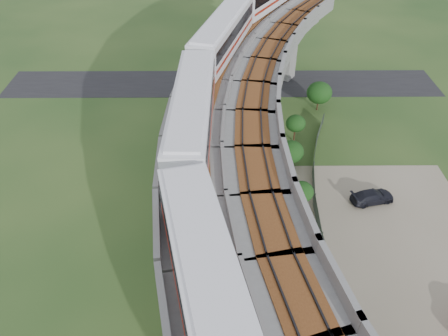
{
  "coord_description": "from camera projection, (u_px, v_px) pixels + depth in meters",
  "views": [
    {
      "loc": [
        -0.09,
        -25.61,
        28.64
      ],
      "look_at": [
        0.1,
        1.22,
        7.5
      ],
      "focal_mm": 35.0,
      "sensor_mm": 36.0,
      "label": 1
    }
  ],
  "objects": [
    {
      "name": "viaduct",
      "position": [
        275.0,
        162.0,
        32.26
      ],
      "size": [
        19.58,
        73.98,
        11.4
      ],
      "color": "#99968E",
      "rests_on": "ground"
    },
    {
      "name": "dirt_lot",
      "position": [
        391.0,
        262.0,
        36.34
      ],
      "size": [
        18.0,
        26.0,
        0.04
      ],
      "primitive_type": "cube",
      "color": "gray",
      "rests_on": "ground"
    },
    {
      "name": "ground",
      "position": [
        223.0,
        245.0,
        37.84
      ],
      "size": [
        160.0,
        160.0,
        0.0
      ],
      "primitive_type": "plane",
      "color": "#24461C",
      "rests_on": "ground"
    },
    {
      "name": "metro_train",
      "position": [
        233.0,
        72.0,
        36.63
      ],
      "size": [
        14.89,
        60.73,
        3.64
      ],
      "color": "white",
      "rests_on": "ground"
    },
    {
      "name": "car_white",
      "position": [
        354.0,
        328.0,
        30.82
      ],
      "size": [
        2.87,
        4.05,
        1.28
      ],
      "primitive_type": "imported",
      "rotation": [
        0.0,
        0.0,
        0.4
      ],
      "color": "silver",
      "rests_on": "dirt_lot"
    },
    {
      "name": "asphalt_road",
      "position": [
        222.0,
        83.0,
        61.4
      ],
      "size": [
        60.0,
        8.0,
        0.03
      ],
      "primitive_type": "cube",
      "color": "#232326",
      "rests_on": "ground"
    },
    {
      "name": "tree_1",
      "position": [
        296.0,
        123.0,
        48.66
      ],
      "size": [
        2.22,
        2.22,
        3.39
      ],
      "color": "#382314",
      "rests_on": "ground"
    },
    {
      "name": "tree_3",
      "position": [
        302.0,
        192.0,
        39.82
      ],
      "size": [
        2.21,
        2.21,
        3.24
      ],
      "color": "#382314",
      "rests_on": "ground"
    },
    {
      "name": "tree_2",
      "position": [
        291.0,
        152.0,
        45.67
      ],
      "size": [
        2.73,
        2.73,
        2.88
      ],
      "color": "#382314",
      "rests_on": "ground"
    },
    {
      "name": "fence",
      "position": [
        336.0,
        238.0,
        37.43
      ],
      "size": [
        3.87,
        38.73,
        1.5
      ],
      "color": "#2D382D",
      "rests_on": "ground"
    },
    {
      "name": "tree_4",
      "position": [
        312.0,
        260.0,
        33.44
      ],
      "size": [
        2.12,
        2.12,
        3.3
      ],
      "color": "#382314",
      "rests_on": "ground"
    },
    {
      "name": "tree_0",
      "position": [
        319.0,
        93.0,
        54.25
      ],
      "size": [
        3.16,
        3.16,
        3.78
      ],
      "color": "#382314",
      "rests_on": "ground"
    },
    {
      "name": "car_dark",
      "position": [
        372.0,
        197.0,
        41.75
      ],
      "size": [
        4.53,
        2.66,
        1.23
      ],
      "primitive_type": "imported",
      "rotation": [
        0.0,
        0.0,
        1.8
      ],
      "color": "black",
      "rests_on": "dirt_lot"
    }
  ]
}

